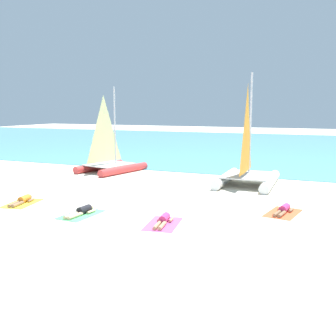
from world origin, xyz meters
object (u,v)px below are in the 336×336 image
Objects in this scene: sailboat_red at (110,159)px; towel_leftmost at (22,203)px; towel_center_left at (81,215)px; sunbather_leftmost at (23,200)px; sunbather_center_right at (163,220)px; sunbather_rightmost at (284,210)px; sailboat_white at (247,169)px; towel_center_right at (163,224)px; towel_rightmost at (283,213)px; sunbather_center_left at (82,211)px.

towel_leftmost is (0.92, -8.87, -0.80)m from sailboat_red.
towel_leftmost is 3.48m from towel_center_left.
sailboat_red is 8.88m from sunbather_leftmost.
sunbather_center_right is 1.00× the size of sunbather_rightmost.
sunbather_leftmost is at bearing -71.01° from sailboat_red.
towel_center_left is 7.97m from sunbather_rightmost.
towel_leftmost is at bearing -70.96° from sailboat_red.
sailboat_white is at bearing 60.93° from towel_center_left.
sunbather_leftmost is at bearing 176.00° from towel_center_right.
sailboat_white reaches higher than towel_leftmost.
sailboat_red is at bearing 162.10° from sunbather_rightmost.
sailboat_white is 3.15× the size of towel_rightmost.
towel_rightmost is at bearing -65.60° from sailboat_white.
towel_center_left is at bearing -145.46° from sunbather_rightmost.
sailboat_white is 9.66m from sunbather_center_left.
towel_leftmost is at bearing -137.18° from sailboat_white.
sunbather_rightmost reaches higher than towel_leftmost.
sunbather_leftmost reaches higher than towel_leftmost.
sunbather_center_left is 1.00× the size of sunbather_rightmost.
towel_leftmost is at bearing 176.53° from towel_center_right.
sunbather_center_left reaches higher than towel_rightmost.
sailboat_red reaches higher than sunbather_center_right.
sailboat_red is 3.48× the size of sunbather_rightmost.
sailboat_white is 9.73m from towel_center_left.
sailboat_red is 3.48× the size of sunbather_center_right.
sailboat_red reaches higher than towel_rightmost.
sunbather_rightmost is at bearing 28.32° from sunbather_center_left.
sailboat_white is 3.82× the size of sunbather_rightmost.
towel_center_right is at bearing 1.80° from towel_center_left.
sunbather_center_left is at bearing 86.21° from towel_center_left.
sunbather_center_right is (-0.01, 0.07, 0.13)m from towel_center_right.
sunbather_center_right is at bearing 99.23° from towel_center_right.
sunbather_center_left is 3.42m from sunbather_center_right.
sunbather_leftmost is 0.82× the size of towel_rightmost.
sunbather_leftmost is 0.82× the size of towel_center_left.
towel_rightmost is at bearing -90.00° from sunbather_rightmost.
sunbather_center_left is 3.43m from towel_center_right.
towel_leftmost is at bearing 171.33° from towel_center_left.
sunbather_leftmost is 1.00× the size of sunbather_rightmost.
sunbather_center_left is (3.44, -0.46, 0.13)m from towel_leftmost.
towel_leftmost is at bearing -90.00° from sunbather_leftmost.
towel_rightmost is 0.14m from sunbather_rightmost.
towel_center_right is 1.21× the size of sunbather_center_right.
towel_center_left is at bearing 173.68° from sunbather_center_right.
towel_leftmost and towel_center_left have the same top height.
towel_rightmost is at bearing 24.56° from towel_center_left.
towel_center_right is at bearing -3.47° from towel_leftmost.
sunbather_center_left is at bearing -120.70° from sailboat_white.
towel_rightmost is (10.67, 2.71, -0.13)m from sunbather_leftmost.
sunbather_center_right is 0.82× the size of towel_rightmost.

